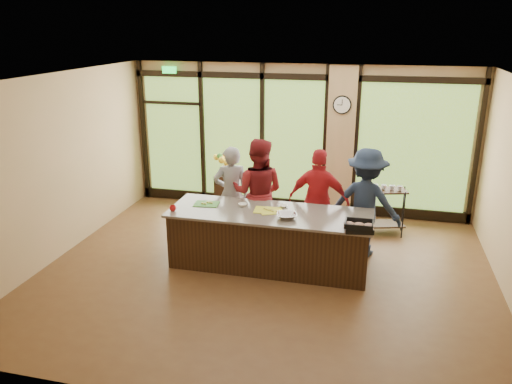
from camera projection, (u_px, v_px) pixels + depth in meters
The scene contains 24 objects.
floor at pixel (265, 273), 7.86m from camera, with size 7.00×7.00×0.00m, color #56351E.
ceiling at pixel (267, 79), 6.90m from camera, with size 7.00×7.00×0.00m, color white.
back_wall at pixel (298, 139), 10.14m from camera, with size 7.00×7.00×0.00m, color tan.
left_wall at pixel (58, 167), 8.17m from camera, with size 6.00×6.00×0.00m, color tan.
window_wall at pixel (306, 145), 10.09m from camera, with size 6.90×0.12×3.00m.
island_base at pixel (270, 240), 7.99m from camera, with size 3.10×1.00×0.88m, color black.
countertop at pixel (270, 213), 7.84m from camera, with size 3.20×1.10×0.04m, color gray.
wall_clock at pixel (342, 105), 9.58m from camera, with size 0.36×0.04×0.36m.
cook_left at pixel (231, 194), 8.85m from camera, with size 0.63×0.41×1.73m, color gray.
cook_midleft at pixel (258, 192), 8.64m from camera, with size 0.93×0.72×1.91m, color maroon.
cook_midright at pixel (319, 200), 8.44m from camera, with size 1.04×0.43×1.78m, color #AF1A21.
cook_right at pixel (366, 203), 8.25m from camera, with size 1.19×0.68×1.84m, color #1A2439.
roasting_pan at pixel (359, 228), 7.12m from camera, with size 0.40×0.31×0.07m, color black.
mixing_bowl at pixel (287, 216), 7.58m from camera, with size 0.31×0.31×0.08m, color silver.
cutting_board_left at pixel (207, 204), 8.17m from camera, with size 0.40×0.30×0.01m, color #3A802E.
cutting_board_center at pixel (272, 211), 7.85m from camera, with size 0.36×0.27×0.01m, color gold.
cutting_board_right at pixel (267, 210), 7.90m from camera, with size 0.41×0.31×0.01m, color gold.
prep_bowl_near at pixel (243, 205), 8.09m from camera, with size 0.15×0.15×0.05m, color white.
prep_bowl_mid at pixel (287, 212), 7.78m from camera, with size 0.13×0.13×0.04m, color white.
prep_bowl_far at pixel (283, 206), 8.05m from camera, with size 0.14×0.14×0.03m, color white.
red_ramekin at pixel (173, 208), 7.87m from camera, with size 0.11×0.11×0.08m, color #B61215.
flower_stand at pixel (227, 195), 10.08m from camera, with size 0.44×0.44×0.89m, color black.
flower_vase at pixel (227, 167), 9.90m from camera, with size 0.26×0.26×0.27m, color olive.
bar_cart at pixel (386, 204), 9.21m from camera, with size 0.77×0.57×0.94m.
Camera 1 is at (1.54, -6.87, 3.72)m, focal length 35.00 mm.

